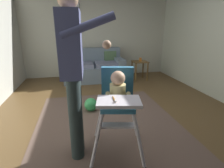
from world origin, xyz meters
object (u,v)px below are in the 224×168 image
object	(u,v)px
side_table	(140,66)
sippy_cup	(140,59)
adult_standing	(73,70)
toy_ball	(91,105)
high_chair	(118,96)
couch	(94,68)
wall_clock	(73,5)

from	to	relation	value
side_table	sippy_cup	bearing A→B (deg)	0.00
side_table	sippy_cup	distance (m)	0.19
adult_standing	toy_ball	xyz separation A→B (m)	(0.24, 1.06, -0.87)
high_chair	toy_ball	world-z (taller)	high_chair
sippy_cup	adult_standing	bearing A→B (deg)	-122.64
high_chair	adult_standing	bearing A→B (deg)	-82.42
couch	wall_clock	world-z (taller)	wall_clock
couch	adult_standing	xyz separation A→B (m)	(-0.51, -3.03, 0.65)
high_chair	side_table	world-z (taller)	high_chair
wall_clock	toy_ball	bearing A→B (deg)	-85.54
sippy_cup	side_table	bearing A→B (deg)	-180.00
toy_ball	wall_clock	xyz separation A→B (m)	(-0.19, 2.44, 1.87)
adult_standing	toy_ball	size ratio (longest dim) A/B	7.52
sippy_cup	wall_clock	bearing A→B (deg)	157.20
side_table	sippy_cup	size ratio (longest dim) A/B	5.20
couch	sippy_cup	bearing A→B (deg)	78.87
side_table	high_chair	bearing A→B (deg)	-115.11
sippy_cup	high_chair	bearing A→B (deg)	-115.29
high_chair	adult_standing	world-z (taller)	adult_standing
adult_standing	side_table	bearing A→B (deg)	61.85
adult_standing	wall_clock	xyz separation A→B (m)	(0.05, 3.51, 1.00)
couch	side_table	size ratio (longest dim) A/B	3.12
high_chair	adult_standing	distance (m)	0.54
toy_ball	wall_clock	world-z (taller)	wall_clock
toy_ball	adult_standing	bearing A→B (deg)	-102.76
toy_ball	wall_clock	distance (m)	3.08
adult_standing	couch	bearing A→B (deg)	84.81
couch	side_table	bearing A→B (deg)	78.77
couch	adult_standing	world-z (taller)	adult_standing
high_chair	side_table	size ratio (longest dim) A/B	1.89
adult_standing	high_chair	bearing A→B (deg)	0.21
side_table	wall_clock	bearing A→B (deg)	157.07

